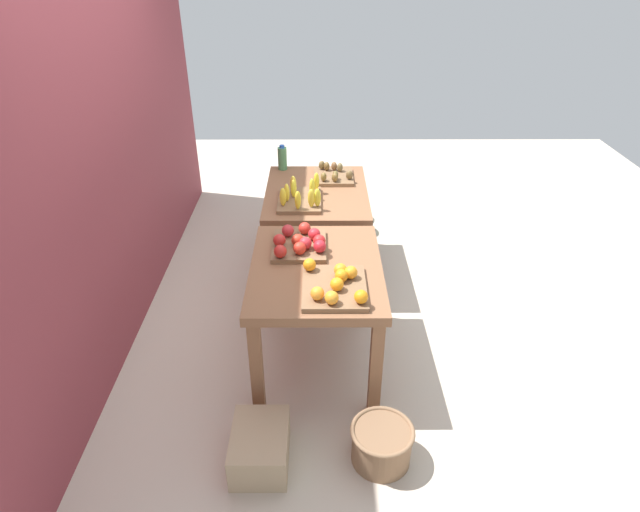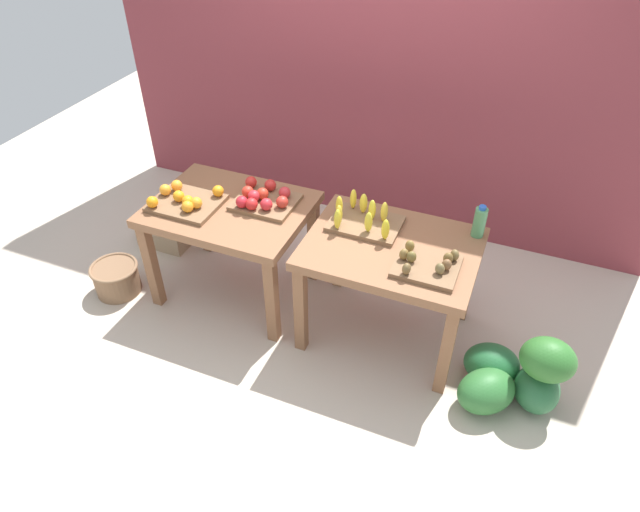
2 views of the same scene
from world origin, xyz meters
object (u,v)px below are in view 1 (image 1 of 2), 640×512
object	(u,v)px
display_table_left	(316,281)
display_table_right	(317,203)
watermelon_pile	(342,207)
orange_bin	(335,285)
banana_crate	(300,197)
kiwi_bin	(333,175)
water_bottle	(282,158)
wicker_basket	(382,443)
cardboard_produce_box	(260,447)
apple_bin	(300,243)

from	to	relation	value
display_table_left	display_table_right	world-z (taller)	same
watermelon_pile	orange_bin	bearing A→B (deg)	176.46
orange_bin	banana_crate	world-z (taller)	banana_crate
orange_bin	kiwi_bin	bearing A→B (deg)	-1.10
water_bottle	kiwi_bin	bearing A→B (deg)	-115.99
display_table_left	wicker_basket	world-z (taller)	display_table_left
display_table_right	watermelon_pile	distance (m)	0.99
banana_crate	orange_bin	bearing A→B (deg)	-168.91
banana_crate	cardboard_produce_box	xyz separation A→B (m)	(-1.71, 0.18, -0.68)
display_table_right	wicker_basket	bearing A→B (deg)	-169.71
orange_bin	kiwi_bin	size ratio (longest dim) A/B	1.23
orange_bin	water_bottle	distance (m)	1.88
banana_crate	water_bottle	size ratio (longest dim) A/B	2.06
apple_bin	watermelon_pile	distance (m)	1.90
display_table_left	watermelon_pile	bearing A→B (deg)	-7.07
apple_bin	cardboard_produce_box	xyz separation A→B (m)	(-1.02, 0.20, -0.68)
orange_bin	banana_crate	bearing A→B (deg)	11.09
kiwi_bin	apple_bin	bearing A→B (deg)	168.31
orange_bin	wicker_basket	distance (m)	0.89
display_table_left	kiwi_bin	size ratio (longest dim) A/B	2.89
kiwi_bin	cardboard_produce_box	bearing A→B (deg)	168.65
water_bottle	cardboard_produce_box	world-z (taller)	water_bottle
watermelon_pile	display_table_left	bearing A→B (deg)	172.93
apple_bin	wicker_basket	world-z (taller)	apple_bin
display_table_left	water_bottle	xyz separation A→B (m)	(1.57, 0.29, 0.21)
banana_crate	cardboard_produce_box	size ratio (longest dim) A/B	1.10
kiwi_bin	watermelon_pile	xyz separation A→B (m)	(0.61, -0.11, -0.58)
water_bottle	orange_bin	bearing A→B (deg)	-167.78
display_table_right	kiwi_bin	size ratio (longest dim) A/B	2.89
banana_crate	kiwi_bin	world-z (taller)	banana_crate
watermelon_pile	apple_bin	bearing A→B (deg)	168.91
banana_crate	wicker_basket	distance (m)	1.89
apple_bin	wicker_basket	xyz separation A→B (m)	(-1.01, -0.45, -0.66)
display_table_right	orange_bin	size ratio (longest dim) A/B	2.34
display_table_left	wicker_basket	distance (m)	1.02
kiwi_bin	wicker_basket	size ratio (longest dim) A/B	1.05
banana_crate	wicker_basket	xyz separation A→B (m)	(-1.70, -0.47, -0.67)
kiwi_bin	wicker_basket	xyz separation A→B (m)	(-2.17, -0.21, -0.65)
apple_bin	kiwi_bin	distance (m)	1.18
water_bottle	display_table_right	bearing A→B (deg)	-147.25
banana_crate	kiwi_bin	bearing A→B (deg)	-28.79
cardboard_produce_box	water_bottle	bearing A→B (deg)	-0.21
kiwi_bin	display_table_right	bearing A→B (deg)	150.51
display_table_left	orange_bin	bearing A→B (deg)	-158.07
banana_crate	water_bottle	bearing A→B (deg)	14.12
wicker_basket	display_table_left	bearing A→B (deg)	23.40
display_table_right	cardboard_produce_box	distance (m)	2.03
orange_bin	apple_bin	xyz separation A→B (m)	(0.47, 0.21, 0.01)
kiwi_bin	banana_crate	bearing A→B (deg)	151.21
apple_bin	cardboard_produce_box	world-z (taller)	apple_bin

